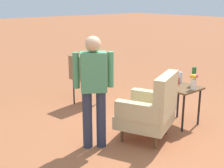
{
  "coord_description": "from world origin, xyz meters",
  "views": [
    {
      "loc": [
        3.15,
        2.94,
        2.13
      ],
      "look_at": [
        -0.22,
        -1.03,
        0.65
      ],
      "focal_mm": 48.63,
      "sensor_mm": 36.0,
      "label": 1
    }
  ],
  "objects_px": {
    "armchair": "(151,109)",
    "soda_can_red": "(177,81)",
    "bottle_short_clear": "(180,78)",
    "bottle_wine_green": "(194,76)",
    "flower_vase": "(194,81)",
    "soda_can_blue": "(171,83)",
    "person_standing": "(94,86)",
    "tv_on_stand": "(87,67)",
    "side_table": "(181,93)"
  },
  "relations": [
    {
      "from": "armchair",
      "to": "soda_can_red",
      "type": "relative_size",
      "value": 8.69
    },
    {
      "from": "bottle_short_clear",
      "to": "bottle_wine_green",
      "type": "distance_m",
      "value": 0.26
    },
    {
      "from": "bottle_wine_green",
      "to": "flower_vase",
      "type": "bearing_deg",
      "value": 35.2
    },
    {
      "from": "bottle_wine_green",
      "to": "soda_can_blue",
      "type": "height_order",
      "value": "bottle_wine_green"
    },
    {
      "from": "person_standing",
      "to": "flower_vase",
      "type": "bearing_deg",
      "value": 162.58
    },
    {
      "from": "bottle_short_clear",
      "to": "tv_on_stand",
      "type": "bearing_deg",
      "value": -66.46
    },
    {
      "from": "flower_vase",
      "to": "armchair",
      "type": "bearing_deg",
      "value": -10.16
    },
    {
      "from": "soda_can_red",
      "to": "flower_vase",
      "type": "relative_size",
      "value": 0.46
    },
    {
      "from": "side_table",
      "to": "soda_can_blue",
      "type": "height_order",
      "value": "soda_can_blue"
    },
    {
      "from": "person_standing",
      "to": "soda_can_blue",
      "type": "bearing_deg",
      "value": 174.71
    },
    {
      "from": "side_table",
      "to": "soda_can_blue",
      "type": "relative_size",
      "value": 5.54
    },
    {
      "from": "person_standing",
      "to": "soda_can_blue",
      "type": "distance_m",
      "value": 1.57
    },
    {
      "from": "armchair",
      "to": "bottle_short_clear",
      "type": "xyz_separation_m",
      "value": [
        -1.01,
        -0.25,
        0.28
      ]
    },
    {
      "from": "tv_on_stand",
      "to": "bottle_short_clear",
      "type": "height_order",
      "value": "tv_on_stand"
    },
    {
      "from": "person_standing",
      "to": "tv_on_stand",
      "type": "bearing_deg",
      "value": -122.95
    },
    {
      "from": "tv_on_stand",
      "to": "soda_can_red",
      "type": "relative_size",
      "value": 8.44
    },
    {
      "from": "tv_on_stand",
      "to": "soda_can_blue",
      "type": "xyz_separation_m",
      "value": [
        -0.49,
        1.77,
        -0.05
      ]
    },
    {
      "from": "armchair",
      "to": "flower_vase",
      "type": "height_order",
      "value": "armchair"
    },
    {
      "from": "person_standing",
      "to": "bottle_wine_green",
      "type": "bearing_deg",
      "value": 168.86
    },
    {
      "from": "person_standing",
      "to": "bottle_short_clear",
      "type": "xyz_separation_m",
      "value": [
        -1.82,
        0.12,
        -0.16
      ]
    },
    {
      "from": "tv_on_stand",
      "to": "flower_vase",
      "type": "xyz_separation_m",
      "value": [
        -0.59,
        2.15,
        0.04
      ]
    },
    {
      "from": "person_standing",
      "to": "flower_vase",
      "type": "relative_size",
      "value": 6.19
    },
    {
      "from": "soda_can_red",
      "to": "bottle_short_clear",
      "type": "xyz_separation_m",
      "value": [
        -0.12,
        -0.04,
        0.04
      ]
    },
    {
      "from": "person_standing",
      "to": "bottle_wine_green",
      "type": "xyz_separation_m",
      "value": [
        -1.86,
        0.37,
        -0.1
      ]
    },
    {
      "from": "armchair",
      "to": "tv_on_stand",
      "type": "xyz_separation_m",
      "value": [
        -0.24,
        -2.0,
        0.28
      ]
    },
    {
      "from": "side_table",
      "to": "bottle_wine_green",
      "type": "relative_size",
      "value": 2.11
    },
    {
      "from": "tv_on_stand",
      "to": "soda_can_blue",
      "type": "bearing_deg",
      "value": 105.4
    },
    {
      "from": "tv_on_stand",
      "to": "soda_can_red",
      "type": "xyz_separation_m",
      "value": [
        -0.64,
        1.79,
        -0.05
      ]
    },
    {
      "from": "soda_can_blue",
      "to": "flower_vase",
      "type": "bearing_deg",
      "value": 105.53
    },
    {
      "from": "side_table",
      "to": "person_standing",
      "type": "height_order",
      "value": "person_standing"
    },
    {
      "from": "tv_on_stand",
      "to": "person_standing",
      "type": "distance_m",
      "value": 1.95
    },
    {
      "from": "armchair",
      "to": "soda_can_blue",
      "type": "xyz_separation_m",
      "value": [
        -0.73,
        -0.22,
        0.24
      ]
    },
    {
      "from": "bottle_short_clear",
      "to": "bottle_wine_green",
      "type": "relative_size",
      "value": 0.62
    },
    {
      "from": "soda_can_red",
      "to": "tv_on_stand",
      "type": "bearing_deg",
      "value": -70.27
    },
    {
      "from": "armchair",
      "to": "side_table",
      "type": "distance_m",
      "value": 0.83
    },
    {
      "from": "side_table",
      "to": "flower_vase",
      "type": "xyz_separation_m",
      "value": [
        -0.01,
        0.22,
        0.25
      ]
    },
    {
      "from": "soda_can_red",
      "to": "bottle_short_clear",
      "type": "height_order",
      "value": "bottle_short_clear"
    },
    {
      "from": "soda_can_red",
      "to": "soda_can_blue",
      "type": "relative_size",
      "value": 1.0
    },
    {
      "from": "soda_can_blue",
      "to": "soda_can_red",
      "type": "bearing_deg",
      "value": 174.7
    },
    {
      "from": "person_standing",
      "to": "soda_can_blue",
      "type": "height_order",
      "value": "person_standing"
    },
    {
      "from": "tv_on_stand",
      "to": "bottle_short_clear",
      "type": "xyz_separation_m",
      "value": [
        -0.76,
        1.75,
        -0.01
      ]
    },
    {
      "from": "side_table",
      "to": "soda_can_red",
      "type": "height_order",
      "value": "soda_can_red"
    },
    {
      "from": "side_table",
      "to": "soda_can_red",
      "type": "bearing_deg",
      "value": -112.86
    },
    {
      "from": "armchair",
      "to": "bottle_short_clear",
      "type": "relative_size",
      "value": 5.3
    },
    {
      "from": "bottle_wine_green",
      "to": "soda_can_blue",
      "type": "distance_m",
      "value": 0.4
    },
    {
      "from": "tv_on_stand",
      "to": "bottle_wine_green",
      "type": "relative_size",
      "value": 3.22
    },
    {
      "from": "person_standing",
      "to": "soda_can_blue",
      "type": "relative_size",
      "value": 13.44
    },
    {
      "from": "flower_vase",
      "to": "bottle_wine_green",
      "type": "bearing_deg",
      "value": -144.8
    },
    {
      "from": "side_table",
      "to": "soda_can_red",
      "type": "relative_size",
      "value": 5.54
    },
    {
      "from": "side_table",
      "to": "bottle_short_clear",
      "type": "relative_size",
      "value": 3.38
    }
  ]
}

